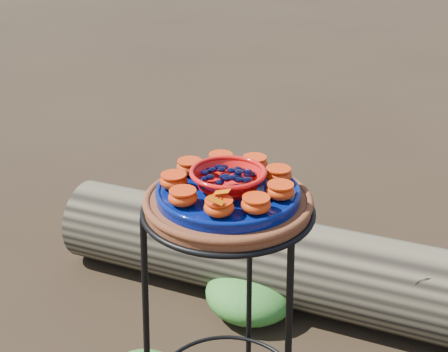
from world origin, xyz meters
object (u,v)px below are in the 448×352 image
(plant_stand, at_px, (228,329))
(red_bowl, at_px, (228,180))
(terracotta_saucer, at_px, (228,203))
(driftwood_log, at_px, (280,260))
(cobalt_plate, at_px, (228,193))

(plant_stand, relative_size, red_bowl, 4.28)
(terracotta_saucer, distance_m, driftwood_log, 0.84)
(plant_stand, bearing_deg, driftwood_log, 89.89)
(plant_stand, distance_m, red_bowl, 0.43)
(terracotta_saucer, bearing_deg, driftwood_log, 89.89)
(cobalt_plate, bearing_deg, plant_stand, 0.00)
(red_bowl, bearing_deg, plant_stand, 0.00)
(terracotta_saucer, bearing_deg, plant_stand, 0.00)
(red_bowl, height_order, driftwood_log, red_bowl)
(red_bowl, bearing_deg, driftwood_log, 89.89)
(terracotta_saucer, xyz_separation_m, red_bowl, (0.00, 0.00, 0.06))
(cobalt_plate, relative_size, driftwood_log, 0.19)
(terracotta_saucer, bearing_deg, cobalt_plate, 0.00)
(plant_stand, height_order, driftwood_log, plant_stand)
(cobalt_plate, xyz_separation_m, driftwood_log, (0.00, 0.63, -0.58))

